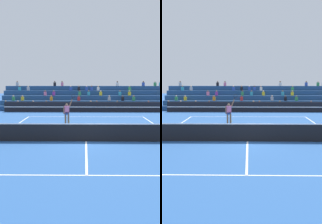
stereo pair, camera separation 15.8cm
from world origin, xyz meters
The scene contains 7 objects.
ground_plane centered at (0.00, 0.00, 0.00)m, with size 120.00×120.00×0.00m, color #285699.
court_lines centered at (0.00, 0.00, 0.00)m, with size 11.10×23.90×0.01m.
tennis_net centered at (0.00, 0.00, 0.54)m, with size 12.00×0.10×1.10m.
sponsor_banner_wall centered at (0.00, 16.38, 0.55)m, with size 18.00×0.26×1.10m.
bleacher_stand centered at (0.00, 20.18, 1.02)m, with size 20.01×4.75×3.38m.
tennis_player centered at (-1.49, 6.50, 0.99)m, with size 0.98×0.48×2.47m.
tennis_ball centered at (-1.39, 8.46, 0.03)m, with size 0.07×0.07×0.07m, color #C6DB33.
Camera 1 is at (-0.07, -17.88, 3.63)m, focal length 50.00 mm.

